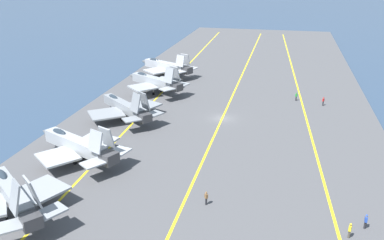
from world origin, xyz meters
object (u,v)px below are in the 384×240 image
(parked_jet_second, at_px, (77,145))
(crew_green_vest, at_px, (296,96))
(crew_brown_vest, at_px, (206,197))
(parked_jet_fourth, at_px, (154,81))
(parked_jet_nearest, at_px, (13,194))
(crew_blue_vest, at_px, (366,221))
(parked_jet_third, at_px, (125,107))
(crew_red_vest, at_px, (323,101))
(parked_jet_fifth, at_px, (166,66))
(crew_yellow_vest, at_px, (350,230))

(parked_jet_second, height_order, crew_green_vest, parked_jet_second)
(crew_brown_vest, bearing_deg, parked_jet_fourth, 25.59)
(parked_jet_nearest, relative_size, crew_green_vest, 8.07)
(parked_jet_fourth, bearing_deg, crew_blue_vest, -138.30)
(parked_jet_third, bearing_deg, crew_red_vest, -66.13)
(parked_jet_third, relative_size, crew_green_vest, 8.66)
(parked_jet_nearest, relative_size, crew_brown_vest, 8.20)
(parked_jet_nearest, height_order, parked_jet_fifth, parked_jet_nearest)
(parked_jet_fifth, bearing_deg, parked_jet_fourth, -172.71)
(parked_jet_fifth, bearing_deg, crew_yellow_vest, -147.65)
(parked_jet_fourth, height_order, parked_jet_fifth, parked_jet_fourth)
(parked_jet_nearest, bearing_deg, crew_green_vest, -32.27)
(parked_jet_fifth, height_order, crew_brown_vest, parked_jet_fifth)
(parked_jet_fourth, height_order, crew_red_vest, parked_jet_fourth)
(parked_jet_second, height_order, crew_red_vest, parked_jet_second)
(parked_jet_nearest, bearing_deg, crew_yellow_vest, -83.40)
(crew_brown_vest, bearing_deg, parked_jet_third, 39.18)
(parked_jet_second, height_order, parked_jet_fifth, parked_jet_second)
(parked_jet_second, relative_size, crew_green_vest, 9.27)
(parked_jet_nearest, bearing_deg, parked_jet_third, -1.02)
(parked_jet_second, bearing_deg, parked_jet_fourth, -1.32)
(parked_jet_fifth, height_order, crew_red_vest, parked_jet_fifth)
(parked_jet_third, bearing_deg, parked_jet_fourth, -1.25)
(parked_jet_third, height_order, crew_blue_vest, parked_jet_third)
(parked_jet_fifth, bearing_deg, parked_jet_nearest, -179.09)
(crew_blue_vest, bearing_deg, crew_red_vest, 2.33)
(parked_jet_fourth, bearing_deg, crew_green_vest, -87.38)
(parked_jet_nearest, relative_size, parked_jet_second, 0.87)
(parked_jet_nearest, height_order, crew_blue_vest, parked_jet_nearest)
(crew_green_vest, bearing_deg, crew_red_vest, -110.89)
(crew_yellow_vest, relative_size, crew_red_vest, 1.00)
(parked_jet_fourth, bearing_deg, parked_jet_nearest, 178.90)
(crew_brown_vest, relative_size, crew_green_vest, 0.98)
(parked_jet_fourth, relative_size, parked_jet_fifth, 0.95)
(crew_brown_vest, xyz_separation_m, crew_blue_vest, (-0.70, -17.50, 0.00))
(crew_brown_vest, xyz_separation_m, crew_red_vest, (40.34, -15.82, 0.02))
(crew_brown_vest, height_order, crew_blue_vest, crew_blue_vest)
(parked_jet_fourth, bearing_deg, crew_brown_vest, -154.41)
(parked_jet_nearest, xyz_separation_m, parked_jet_fifth, (62.84, 0.99, -0.22))
(parked_jet_third, distance_m, crew_red_vest, 39.16)
(crew_brown_vest, height_order, crew_yellow_vest, crew_yellow_vest)
(parked_jet_third, distance_m, crew_green_vest, 35.41)
(parked_jet_third, distance_m, parked_jet_fourth, 16.46)
(crew_blue_vest, bearing_deg, crew_green_vest, 9.11)
(parked_jet_nearest, xyz_separation_m, crew_blue_vest, (6.24, -38.02, -1.71))
(parked_jet_fifth, xyz_separation_m, crew_red_vest, (-15.56, -37.35, -1.47))
(parked_jet_nearest, xyz_separation_m, crew_yellow_vest, (4.19, -36.16, -1.70))
(parked_jet_third, height_order, crew_yellow_vest, parked_jet_third)
(parked_jet_second, xyz_separation_m, parked_jet_fourth, (33.56, -0.77, 0.27))
(crew_brown_vest, xyz_separation_m, crew_green_vest, (42.34, -10.59, 0.02))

